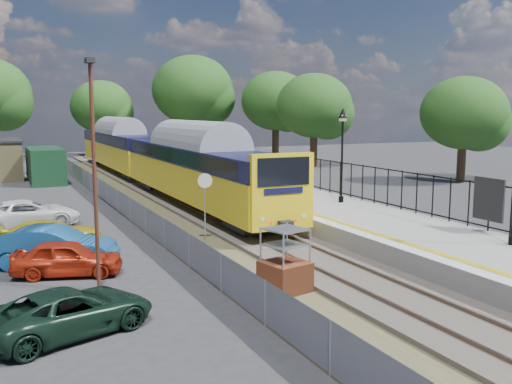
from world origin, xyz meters
TOP-DOWN VIEW (x-y plane):
  - ground at (0.00, 0.00)m, footprint 120.00×120.00m
  - track_bed at (-0.47, 9.67)m, footprint 5.90×80.00m
  - platform at (4.20, 8.00)m, footprint 5.00×70.00m
  - platform_edge at (2.14, 8.00)m, footprint 0.90×70.00m
  - victorian_lamp_north at (5.30, 6.00)m, footprint 0.44×0.44m
  - palisade_fence at (6.55, 2.24)m, footprint 0.12×26.00m
  - wire_fence at (-4.20, 12.00)m, footprint 0.06×52.00m
  - tree_line at (1.40, 42.00)m, footprint 56.80×43.80m
  - train at (0.00, 22.51)m, footprint 2.82×40.83m
  - brick_plinth at (-2.50, -2.84)m, footprint 1.47×1.47m
  - speed_sign at (-2.50, 4.03)m, footprint 0.56×0.23m
  - carpark_lamp at (-7.46, -0.22)m, footprint 0.25×0.50m
  - car_green at (-8.67, -3.44)m, footprint 4.45×3.09m
  - car_red at (-8.12, 1.74)m, footprint 3.76×2.37m
  - car_blue at (-8.41, 3.07)m, footprint 4.51×3.13m
  - car_yellow at (-8.21, 5.78)m, footprint 4.21×2.31m
  - car_white at (-8.79, 10.68)m, footprint 4.67×2.28m

SIDE VIEW (x-z plane):
  - ground at x=0.00m, z-range 0.00..0.00m
  - track_bed at x=-0.47m, z-range -0.05..0.24m
  - platform at x=4.20m, z-range 0.00..0.90m
  - car_green at x=-8.67m, z-range 0.00..1.13m
  - car_yellow at x=-8.21m, z-range 0.00..1.16m
  - car_red at x=-8.12m, z-range 0.00..1.19m
  - wire_fence at x=-4.20m, z-range 0.00..1.20m
  - car_white at x=-8.79m, z-range 0.00..1.28m
  - car_blue at x=-8.41m, z-range 0.00..1.41m
  - platform_edge at x=2.14m, z-range 0.90..0.91m
  - brick_plinth at x=-2.50m, z-range -0.04..1.93m
  - palisade_fence at x=6.55m, z-range 0.84..2.84m
  - speed_sign at x=-2.50m, z-range 0.53..3.42m
  - train at x=0.00m, z-range 0.59..4.09m
  - carpark_lamp at x=-7.46m, z-range 0.49..7.35m
  - victorian_lamp_north at x=5.30m, z-range 2.00..6.60m
  - tree_line at x=1.40m, z-range 0.67..12.55m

